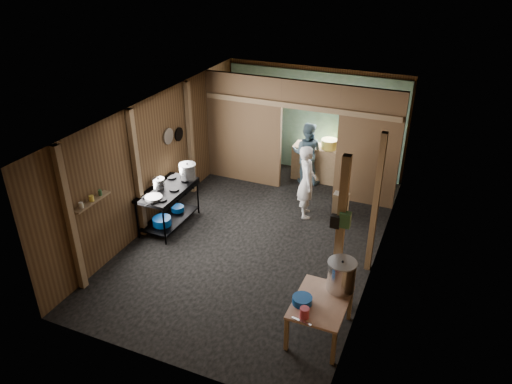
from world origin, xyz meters
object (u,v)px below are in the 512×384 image
at_px(stock_pot, 341,276).
at_px(pink_bucket, 304,313).
at_px(yellow_tub, 329,144).
at_px(prep_table, 320,317).
at_px(gas_range, 169,207).
at_px(stove_pot_large, 188,172).
at_px(cook, 307,182).

height_order(stock_pot, pink_bucket, stock_pot).
bearing_deg(stock_pot, yellow_tub, 107.42).
bearing_deg(prep_table, pink_bucket, -106.24).
height_order(gas_range, stock_pot, stock_pot).
relative_size(gas_range, stove_pot_large, 4.04).
bearing_deg(stove_pot_large, stock_pot, -27.80).
height_order(stove_pot_large, stock_pot, stove_pot_large).
distance_m(stove_pot_large, yellow_tub, 3.53).
relative_size(stove_pot_large, stock_pot, 0.70).
bearing_deg(cook, gas_range, 98.23).
distance_m(gas_range, prep_table, 4.12).
relative_size(prep_table, stove_pot_large, 2.97).
bearing_deg(gas_range, cook, 31.04).
bearing_deg(stove_pot_large, cook, 22.12).
relative_size(yellow_tub, cook, 0.25).
xyz_separation_m(stock_pot, cook, (-1.45, 2.89, -0.06)).
height_order(stove_pot_large, cook, cook).
xyz_separation_m(stove_pot_large, cook, (2.28, 0.93, -0.21)).
distance_m(yellow_tub, cook, 1.80).
distance_m(gas_range, stove_pot_large, 0.81).
xyz_separation_m(gas_range, pink_bucket, (3.59, -2.21, 0.28)).
relative_size(gas_range, cook, 0.90).
relative_size(prep_table, pink_bucket, 6.55).
height_order(gas_range, prep_table, gas_range).
bearing_deg(cook, yellow_tub, -22.18).
bearing_deg(gas_range, stock_pot, -19.99).
distance_m(prep_table, yellow_tub, 5.26).
bearing_deg(yellow_tub, prep_table, -75.77).
xyz_separation_m(stock_pot, pink_bucket, (-0.30, -0.80, -0.15)).
relative_size(gas_range, prep_table, 1.36).
bearing_deg(stock_pot, pink_bucket, -110.97).
height_order(gas_range, stove_pot_large, stove_pot_large).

